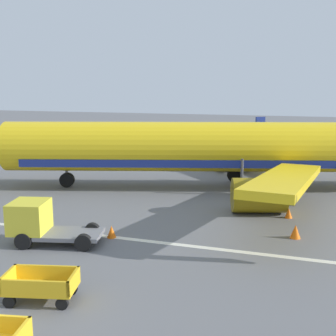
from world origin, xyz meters
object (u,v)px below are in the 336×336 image
object	(u,v)px
traffic_cone_near_plane	(289,213)
traffic_cone_mid_apron	(112,232)
airplane	(219,148)
baggage_cart_second_in_row	(40,285)
service_truck_beside_carts	(39,222)
traffic_cone_by_carts	(295,231)

from	to	relation	value
traffic_cone_near_plane	traffic_cone_mid_apron	xyz separation A→B (m)	(-8.38, -6.34, 0.03)
traffic_cone_mid_apron	airplane	bearing A→B (deg)	77.36
traffic_cone_near_plane	traffic_cone_mid_apron	distance (m)	10.51
baggage_cart_second_in_row	traffic_cone_near_plane	bearing A→B (deg)	59.27
service_truck_beside_carts	traffic_cone_mid_apron	size ratio (longest dim) A/B	7.54
traffic_cone_by_carts	traffic_cone_near_plane	bearing A→B (deg)	98.40
traffic_cone_near_plane	traffic_cone_by_carts	distance (m)	3.55
traffic_cone_mid_apron	traffic_cone_by_carts	xyz separation A→B (m)	(8.90, 2.84, 0.04)
baggage_cart_second_in_row	traffic_cone_by_carts	world-z (taller)	baggage_cart_second_in_row
service_truck_beside_carts	traffic_cone_by_carts	world-z (taller)	service_truck_beside_carts
airplane	service_truck_beside_carts	world-z (taller)	airplane
service_truck_beside_carts	airplane	bearing A→B (deg)	68.17
service_truck_beside_carts	traffic_cone_mid_apron	xyz separation A→B (m)	(2.97, 1.84, -0.79)
airplane	service_truck_beside_carts	distance (m)	15.77
traffic_cone_mid_apron	traffic_cone_by_carts	size ratio (longest dim) A/B	0.89
airplane	traffic_cone_mid_apron	distance (m)	13.29
baggage_cart_second_in_row	service_truck_beside_carts	world-z (taller)	service_truck_beside_carts
traffic_cone_near_plane	airplane	bearing A→B (deg)	131.09
service_truck_beside_carts	traffic_cone_near_plane	bearing A→B (deg)	35.78
airplane	traffic_cone_near_plane	world-z (taller)	airplane
airplane	traffic_cone_mid_apron	world-z (taller)	airplane
airplane	traffic_cone_mid_apron	xyz separation A→B (m)	(-2.85, -12.69, -2.74)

